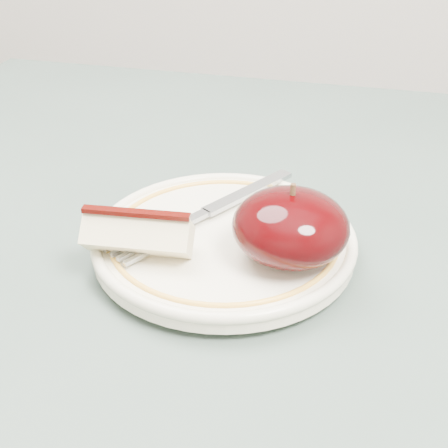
% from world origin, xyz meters
% --- Properties ---
extents(table, '(0.90, 0.90, 0.75)m').
position_xyz_m(table, '(0.00, 0.00, 0.66)').
color(table, brown).
rests_on(table, ground).
extents(plate, '(0.20, 0.20, 0.02)m').
position_xyz_m(plate, '(-0.01, 0.02, 0.76)').
color(plate, '#EBE1C5').
rests_on(plate, table).
extents(apple_half, '(0.08, 0.08, 0.06)m').
position_xyz_m(apple_half, '(0.04, 0.01, 0.79)').
color(apple_half, black).
rests_on(apple_half, plate).
extents(apple_wedge, '(0.08, 0.04, 0.04)m').
position_xyz_m(apple_wedge, '(-0.07, -0.02, 0.79)').
color(apple_wedge, beige).
rests_on(apple_wedge, plate).
extents(fork, '(0.11, 0.17, 0.00)m').
position_xyz_m(fork, '(-0.03, 0.04, 0.77)').
color(fork, '#95979D').
rests_on(fork, plate).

